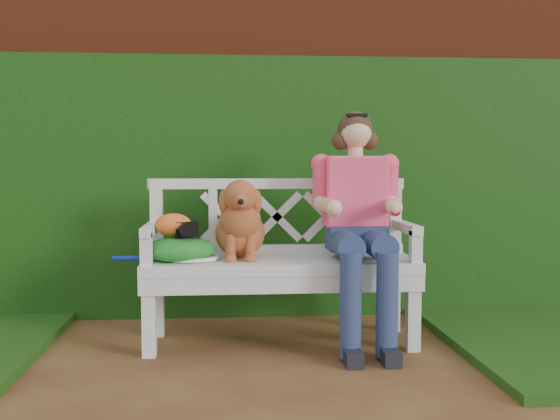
{
  "coord_description": "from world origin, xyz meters",
  "views": [
    {
      "loc": [
        -0.11,
        -2.65,
        1.0
      ],
      "look_at": [
        0.17,
        0.96,
        0.75
      ],
      "focal_mm": 42.0,
      "sensor_mm": 36.0,
      "label": 1
    }
  ],
  "objects": [
    {
      "name": "ground",
      "position": [
        0.0,
        0.0,
        0.0
      ],
      "size": [
        60.0,
        60.0,
        0.0
      ],
      "primitive_type": "plane",
      "color": "#592C18"
    },
    {
      "name": "brick_wall",
      "position": [
        0.0,
        1.9,
        1.1
      ],
      "size": [
        10.0,
        0.3,
        2.2
      ],
      "primitive_type": "cube",
      "color": "maroon",
      "rests_on": "ground"
    },
    {
      "name": "ivy_hedge",
      "position": [
        0.0,
        1.68,
        0.85
      ],
      "size": [
        10.0,
        0.18,
        1.7
      ],
      "primitive_type": "cube",
      "color": "#1F580E",
      "rests_on": "ground"
    },
    {
      "name": "garden_bench",
      "position": [
        0.17,
        0.96,
        0.24
      ],
      "size": [
        1.65,
        0.8,
        0.48
      ],
      "primitive_type": null,
      "rotation": [
        0.0,
        0.0,
        -0.13
      ],
      "color": "white",
      "rests_on": "ground"
    },
    {
      "name": "seated_woman",
      "position": [
        0.6,
        0.94,
        0.61
      ],
      "size": [
        0.7,
        0.81,
        1.22
      ],
      "primitive_type": null,
      "rotation": [
        0.0,
        0.0,
        -0.31
      ],
      "color": "#E02B67",
      "rests_on": "ground"
    },
    {
      "name": "dog",
      "position": [
        -0.05,
        0.97,
        0.7
      ],
      "size": [
        0.4,
        0.47,
        0.45
      ],
      "primitive_type": null,
      "rotation": [
        0.0,
        0.0,
        -0.28
      ],
      "color": "#BC5629",
      "rests_on": "garden_bench"
    },
    {
      "name": "tennis_racket",
      "position": [
        -0.35,
        0.92,
        0.49
      ],
      "size": [
        0.65,
        0.41,
        0.03
      ],
      "primitive_type": null,
      "rotation": [
        0.0,
        0.0,
        -0.28
      ],
      "color": "silver",
      "rests_on": "garden_bench"
    },
    {
      "name": "green_bag",
      "position": [
        -0.38,
        0.9,
        0.55
      ],
      "size": [
        0.43,
        0.36,
        0.13
      ],
      "primitive_type": null,
      "rotation": [
        0.0,
        0.0,
        0.16
      ],
      "color": "#2E762A",
      "rests_on": "garden_bench"
    },
    {
      "name": "camera_item",
      "position": [
        -0.34,
        0.91,
        0.65
      ],
      "size": [
        0.14,
        0.12,
        0.08
      ],
      "primitive_type": "cube",
      "rotation": [
        0.0,
        0.0,
        0.25
      ],
      "color": "black",
      "rests_on": "green_bag"
    },
    {
      "name": "baseball_glove",
      "position": [
        -0.41,
        0.92,
        0.67
      ],
      "size": [
        0.2,
        0.15,
        0.13
      ],
      "primitive_type": "ellipsoid",
      "rotation": [
        0.0,
        0.0,
        0.0
      ],
      "color": "orange",
      "rests_on": "green_bag"
    }
  ]
}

